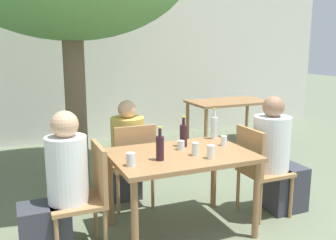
{
  "coord_description": "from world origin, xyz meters",
  "views": [
    {
      "loc": [
        -1.39,
        -2.95,
        1.74
      ],
      "look_at": [
        0.0,
        0.3,
        1.01
      ],
      "focal_mm": 40.0,
      "sensor_mm": 36.0,
      "label": 1
    }
  ],
  "objects_px": {
    "drinking_glass_1": "(131,159)",
    "person_seated_1": "(277,160)",
    "wine_bottle_0": "(160,147)",
    "dining_table_front": "(181,163)",
    "person_seated_2": "(126,155)",
    "drinking_glass_4": "(224,141)",
    "patio_chair_1": "(258,166)",
    "dining_table_back": "(229,106)",
    "patio_chair_2": "(132,160)",
    "wine_bottle_1": "(183,135)",
    "drinking_glass_0": "(211,152)",
    "person_seated_0": "(57,194)",
    "drinking_glass_3": "(195,149)",
    "patio_chair_0": "(87,192)",
    "drinking_glass_2": "(181,145)",
    "water_bottle_2": "(214,127)"
  },
  "relations": [
    {
      "from": "drinking_glass_1",
      "to": "person_seated_1",
      "type": "bearing_deg",
      "value": 5.81
    },
    {
      "from": "wine_bottle_0",
      "to": "drinking_glass_1",
      "type": "height_order",
      "value": "wine_bottle_0"
    },
    {
      "from": "dining_table_front",
      "to": "person_seated_2",
      "type": "bearing_deg",
      "value": 105.46
    },
    {
      "from": "wine_bottle_0",
      "to": "drinking_glass_4",
      "type": "bearing_deg",
      "value": 14.29
    },
    {
      "from": "patio_chair_1",
      "to": "wine_bottle_0",
      "type": "xyz_separation_m",
      "value": [
        -1.12,
        -0.12,
        0.35
      ]
    },
    {
      "from": "dining_table_front",
      "to": "dining_table_back",
      "type": "distance_m",
      "value": 3.3
    },
    {
      "from": "drinking_glass_1",
      "to": "patio_chair_1",
      "type": "bearing_deg",
      "value": 6.77
    },
    {
      "from": "patio_chair_2",
      "to": "wine_bottle_0",
      "type": "xyz_separation_m",
      "value": [
        -0.0,
        -0.79,
        0.35
      ]
    },
    {
      "from": "patio_chair_1",
      "to": "wine_bottle_1",
      "type": "relative_size",
      "value": 3.09
    },
    {
      "from": "patio_chair_2",
      "to": "drinking_glass_4",
      "type": "height_order",
      "value": "patio_chair_2"
    },
    {
      "from": "wine_bottle_1",
      "to": "drinking_glass_0",
      "type": "distance_m",
      "value": 0.45
    },
    {
      "from": "person_seated_2",
      "to": "drinking_glass_1",
      "type": "xyz_separation_m",
      "value": [
        -0.27,
        -1.08,
        0.3
      ]
    },
    {
      "from": "wine_bottle_0",
      "to": "drinking_glass_1",
      "type": "relative_size",
      "value": 2.7
    },
    {
      "from": "drinking_glass_1",
      "to": "drinking_glass_0",
      "type": "bearing_deg",
      "value": -6.66
    },
    {
      "from": "wine_bottle_1",
      "to": "drinking_glass_0",
      "type": "height_order",
      "value": "wine_bottle_1"
    },
    {
      "from": "person_seated_2",
      "to": "wine_bottle_1",
      "type": "xyz_separation_m",
      "value": [
        0.37,
        -0.72,
        0.36
      ]
    },
    {
      "from": "dining_table_back",
      "to": "drinking_glass_4",
      "type": "distance_m",
      "value": 2.96
    },
    {
      "from": "person_seated_0",
      "to": "drinking_glass_0",
      "type": "bearing_deg",
      "value": 79.02
    },
    {
      "from": "person_seated_0",
      "to": "drinking_glass_3",
      "type": "height_order",
      "value": "person_seated_0"
    },
    {
      "from": "patio_chair_0",
      "to": "patio_chair_1",
      "type": "relative_size",
      "value": 1.0
    },
    {
      "from": "dining_table_front",
      "to": "drinking_glass_4",
      "type": "distance_m",
      "value": 0.52
    },
    {
      "from": "wine_bottle_1",
      "to": "drinking_glass_2",
      "type": "distance_m",
      "value": 0.14
    },
    {
      "from": "dining_table_back",
      "to": "wine_bottle_1",
      "type": "height_order",
      "value": "wine_bottle_1"
    },
    {
      "from": "dining_table_back",
      "to": "person_seated_2",
      "type": "relative_size",
      "value": 1.2
    },
    {
      "from": "dining_table_front",
      "to": "patio_chair_1",
      "type": "relative_size",
      "value": 1.37
    },
    {
      "from": "drinking_glass_2",
      "to": "drinking_glass_3",
      "type": "height_order",
      "value": "drinking_glass_3"
    },
    {
      "from": "water_bottle_2",
      "to": "drinking_glass_4",
      "type": "xyz_separation_m",
      "value": [
        -0.05,
        -0.27,
        -0.08
      ]
    },
    {
      "from": "dining_table_front",
      "to": "drinking_glass_1",
      "type": "bearing_deg",
      "value": -162.58
    },
    {
      "from": "patio_chair_2",
      "to": "wine_bottle_1",
      "type": "relative_size",
      "value": 3.09
    },
    {
      "from": "wine_bottle_0",
      "to": "drinking_glass_2",
      "type": "bearing_deg",
      "value": 36.55
    },
    {
      "from": "drinking_glass_2",
      "to": "patio_chair_2",
      "type": "bearing_deg",
      "value": 117.66
    },
    {
      "from": "dining_table_front",
      "to": "water_bottle_2",
      "type": "bearing_deg",
      "value": 32.26
    },
    {
      "from": "patio_chair_1",
      "to": "drinking_glass_2",
      "type": "xyz_separation_m",
      "value": [
        -0.82,
        0.1,
        0.28
      ]
    },
    {
      "from": "drinking_glass_2",
      "to": "patio_chair_0",
      "type": "bearing_deg",
      "value": -173.66
    },
    {
      "from": "person_seated_2",
      "to": "water_bottle_2",
      "type": "bearing_deg",
      "value": 144.0
    },
    {
      "from": "dining_table_front",
      "to": "drinking_glass_1",
      "type": "xyz_separation_m",
      "value": [
        -0.53,
        -0.17,
        0.15
      ]
    },
    {
      "from": "person_seated_1",
      "to": "drinking_glass_4",
      "type": "relative_size",
      "value": 12.66
    },
    {
      "from": "patio_chair_1",
      "to": "drinking_glass_3",
      "type": "xyz_separation_m",
      "value": [
        -0.78,
        -0.12,
        0.29
      ]
    },
    {
      "from": "drinking_glass_3",
      "to": "drinking_glass_1",
      "type": "bearing_deg",
      "value": -175.46
    },
    {
      "from": "dining_table_back",
      "to": "wine_bottle_0",
      "type": "height_order",
      "value": "wine_bottle_0"
    },
    {
      "from": "patio_chair_0",
      "to": "drinking_glass_0",
      "type": "height_order",
      "value": "patio_chair_0"
    },
    {
      "from": "drinking_glass_0",
      "to": "drinking_glass_2",
      "type": "bearing_deg",
      "value": 109.2
    },
    {
      "from": "person_seated_1",
      "to": "wine_bottle_0",
      "type": "relative_size",
      "value": 4.22
    },
    {
      "from": "person_seated_1",
      "to": "dining_table_front",
      "type": "bearing_deg",
      "value": 90.0
    },
    {
      "from": "dining_table_back",
      "to": "wine_bottle_0",
      "type": "relative_size",
      "value": 4.72
    },
    {
      "from": "dining_table_front",
      "to": "wine_bottle_0",
      "type": "relative_size",
      "value": 4.32
    },
    {
      "from": "dining_table_front",
      "to": "person_seated_2",
      "type": "distance_m",
      "value": 0.96
    },
    {
      "from": "dining_table_back",
      "to": "patio_chair_1",
      "type": "xyz_separation_m",
      "value": [
        -1.24,
        -2.54,
        -0.14
      ]
    },
    {
      "from": "person_seated_2",
      "to": "drinking_glass_3",
      "type": "height_order",
      "value": "person_seated_2"
    },
    {
      "from": "wine_bottle_0",
      "to": "water_bottle_2",
      "type": "relative_size",
      "value": 0.91
    }
  ]
}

